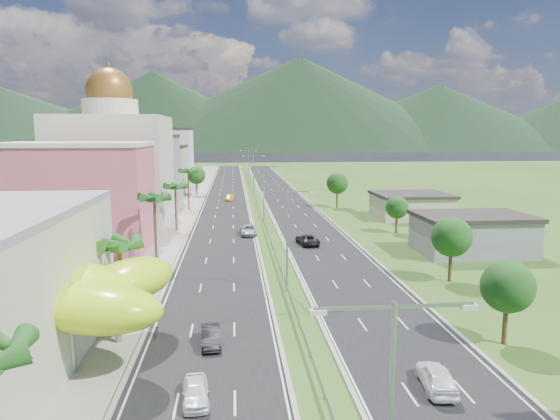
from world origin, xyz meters
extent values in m
plane|color=#2D5119|center=(0.00, 0.00, 0.00)|extent=(500.00, 500.00, 0.00)
cube|color=black|center=(-7.50, 90.00, 0.02)|extent=(11.00, 260.00, 0.04)
cube|color=black|center=(7.50, 90.00, 0.02)|extent=(11.00, 260.00, 0.04)
cube|color=gray|center=(-17.00, 90.00, 0.06)|extent=(7.00, 260.00, 0.12)
cube|color=gray|center=(0.00, 72.00, 0.62)|extent=(0.08, 216.00, 0.28)
cube|color=gray|center=(0.00, 174.00, 0.35)|extent=(0.10, 0.12, 0.70)
cube|color=gray|center=(-1.44, -25.00, 10.80)|extent=(2.88, 0.12, 0.12)
cube|color=gray|center=(1.44, -25.00, 10.80)|extent=(2.88, 0.12, 0.12)
cube|color=silver|center=(-2.72, -25.00, 10.70)|extent=(0.60, 0.25, 0.18)
cube|color=silver|center=(2.72, -25.00, 10.70)|extent=(0.60, 0.25, 0.18)
cylinder|color=gray|center=(0.00, 10.00, 5.50)|extent=(0.20, 0.20, 11.00)
cube|color=gray|center=(-1.44, 10.00, 10.80)|extent=(2.88, 0.12, 0.12)
cube|color=gray|center=(1.44, 10.00, 10.80)|extent=(2.88, 0.12, 0.12)
cube|color=silver|center=(-2.72, 10.00, 10.70)|extent=(0.60, 0.25, 0.18)
cube|color=silver|center=(2.72, 10.00, 10.70)|extent=(0.60, 0.25, 0.18)
cylinder|color=gray|center=(0.00, 50.00, 5.50)|extent=(0.20, 0.20, 11.00)
cube|color=gray|center=(-1.44, 50.00, 10.80)|extent=(2.88, 0.12, 0.12)
cube|color=gray|center=(1.44, 50.00, 10.80)|extent=(2.88, 0.12, 0.12)
cube|color=silver|center=(-2.72, 50.00, 10.70)|extent=(0.60, 0.25, 0.18)
cube|color=silver|center=(2.72, 50.00, 10.70)|extent=(0.60, 0.25, 0.18)
cylinder|color=gray|center=(0.00, 95.00, 5.50)|extent=(0.20, 0.20, 11.00)
cube|color=gray|center=(-1.44, 95.00, 10.80)|extent=(2.88, 0.12, 0.12)
cube|color=gray|center=(1.44, 95.00, 10.80)|extent=(2.88, 0.12, 0.12)
cube|color=silver|center=(-2.72, 95.00, 10.70)|extent=(0.60, 0.25, 0.18)
cube|color=silver|center=(2.72, 95.00, 10.70)|extent=(0.60, 0.25, 0.18)
cylinder|color=gray|center=(0.00, 140.00, 5.50)|extent=(0.20, 0.20, 11.00)
cube|color=gray|center=(-1.44, 140.00, 10.80)|extent=(2.88, 0.12, 0.12)
cube|color=gray|center=(1.44, 140.00, 10.80)|extent=(2.88, 0.12, 0.12)
cube|color=silver|center=(-2.72, 140.00, 10.70)|extent=(0.60, 0.25, 0.18)
cube|color=silver|center=(2.72, 140.00, 10.70)|extent=(0.60, 0.25, 0.18)
cylinder|color=gray|center=(-24.00, -2.00, 2.00)|extent=(0.50, 0.50, 4.00)
cylinder|color=gray|center=(-17.00, -7.00, 2.00)|extent=(0.50, 0.50, 4.00)
cylinder|color=gray|center=(-15.00, -2.00, 2.00)|extent=(0.50, 0.50, 4.00)
cube|color=#D45766|center=(-28.00, 32.00, 7.50)|extent=(20.00, 15.00, 15.00)
cube|color=beige|center=(-28.00, 55.00, 10.00)|extent=(20.00, 20.00, 20.00)
cylinder|color=beige|center=(-28.00, 55.00, 21.50)|extent=(10.00, 10.00, 3.00)
sphere|color=brown|center=(-28.00, 55.00, 24.50)|extent=(8.40, 8.40, 8.40)
cube|color=gray|center=(-27.00, 80.00, 8.00)|extent=(16.00, 15.00, 16.00)
cube|color=#B3AC93|center=(-27.00, 102.00, 6.50)|extent=(16.00, 15.00, 13.00)
cube|color=silver|center=(-27.00, 125.00, 9.00)|extent=(16.00, 15.00, 18.00)
cube|color=gray|center=(28.00, 25.00, 2.50)|extent=(15.00, 10.00, 5.00)
cube|color=#B3AC93|center=(30.00, 55.00, 2.20)|extent=(14.00, 12.00, 4.40)
cylinder|color=#47301C|center=(-15.50, 2.00, 3.75)|extent=(0.36, 0.36, 7.50)
cylinder|color=#47301C|center=(-15.50, 22.00, 4.50)|extent=(0.36, 0.36, 9.00)
cylinder|color=#47301C|center=(-15.50, 45.00, 4.00)|extent=(0.36, 0.36, 8.00)
cylinder|color=#47301C|center=(-15.50, 70.00, 4.40)|extent=(0.36, 0.36, 8.80)
cylinder|color=#47301C|center=(-15.50, 95.00, 2.45)|extent=(0.40, 0.40, 4.90)
sphere|color=#1E5019|center=(-15.50, 95.00, 5.60)|extent=(4.90, 4.90, 4.90)
cylinder|color=#47301C|center=(16.00, -5.00, 2.10)|extent=(0.40, 0.40, 4.20)
sphere|color=#1E5019|center=(16.00, -5.00, 4.80)|extent=(4.20, 4.20, 4.20)
cylinder|color=#47301C|center=(19.00, 12.00, 2.27)|extent=(0.40, 0.40, 4.55)
sphere|color=#1E5019|center=(19.00, 12.00, 5.20)|extent=(4.55, 4.55, 4.55)
cylinder|color=#47301C|center=(22.00, 40.00, 1.92)|extent=(0.40, 0.40, 3.85)
sphere|color=#1E5019|center=(22.00, 40.00, 4.40)|extent=(3.85, 3.85, 3.85)
cylinder|color=#47301C|center=(18.00, 70.00, 2.45)|extent=(0.40, 0.40, 4.90)
sphere|color=#1E5019|center=(18.00, 70.00, 5.60)|extent=(4.90, 4.90, 4.90)
imported|color=white|center=(-8.13, -11.64, 0.73)|extent=(1.97, 4.17, 1.38)
imported|color=black|center=(-7.56, -3.03, 0.75)|extent=(1.80, 4.39, 1.42)
imported|color=#A5A7AD|center=(-3.20, 40.61, 0.85)|extent=(2.98, 5.97, 1.62)
imported|color=yellow|center=(-6.59, 84.14, 0.76)|extent=(2.20, 5.04, 1.44)
imported|color=white|center=(7.65, -11.46, 0.86)|extent=(2.50, 5.01, 1.64)
imported|color=black|center=(5.52, 32.38, 0.82)|extent=(3.38, 5.93, 1.56)
imported|color=black|center=(-12.15, -0.90, 0.63)|extent=(0.69, 1.88, 1.18)
camera|label=1|loc=(-5.57, -41.29, 16.81)|focal=32.00mm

